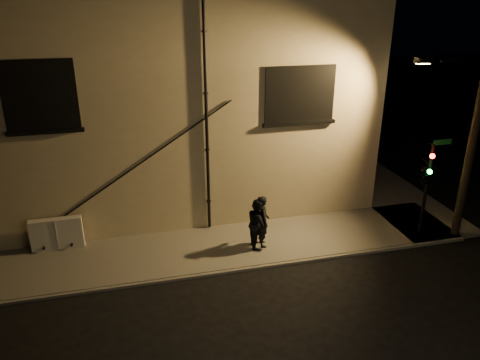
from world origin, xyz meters
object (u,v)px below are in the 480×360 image
object	(u,v)px
utility_cabinet	(57,234)
pedestrian_a	(263,221)
traffic_signal	(426,174)
pedestrian_b	(258,223)
streetlamp_pole	(468,141)

from	to	relation	value
utility_cabinet	pedestrian_a	world-z (taller)	pedestrian_a
pedestrian_a	traffic_signal	bearing A→B (deg)	-91.98
utility_cabinet	traffic_signal	distance (m)	12.92
pedestrian_b	streetlamp_pole	world-z (taller)	streetlamp_pole
utility_cabinet	streetlamp_pole	size ratio (longest dim) A/B	0.25
pedestrian_a	streetlamp_pole	distance (m)	7.53
utility_cabinet	pedestrian_a	bearing A→B (deg)	-12.30
pedestrian_b	traffic_signal	distance (m)	6.11
pedestrian_b	pedestrian_a	bearing A→B (deg)	-81.13
pedestrian_b	traffic_signal	bearing A→B (deg)	-90.12
pedestrian_a	pedestrian_b	distance (m)	0.19
pedestrian_a	pedestrian_b	size ratio (longest dim) A/B	1.05
utility_cabinet	streetlamp_pole	distance (m)	14.42
pedestrian_a	pedestrian_b	bearing A→B (deg)	97.28
pedestrian_a	traffic_signal	distance (m)	5.92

